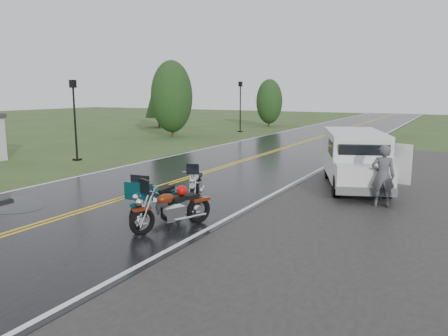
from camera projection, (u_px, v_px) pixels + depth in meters
name	position (u px, v px, depth m)	size (l,w,h in m)	color
ground	(105.00, 205.00, 12.54)	(120.00, 120.00, 0.00)	#2D471E
road	(252.00, 158.00, 21.19)	(8.00, 100.00, 0.04)	black
motorcycle_red	(142.00, 211.00, 9.60)	(0.76, 2.09, 1.24)	#5F1F0A
motorcycle_teal	(138.00, 205.00, 9.97)	(0.79, 2.16, 1.28)	#043035
motorcycle_silver	(192.00, 187.00, 12.18)	(0.71, 1.94, 1.15)	#9DA0A4
van_white	(337.00, 167.00, 13.21)	(1.83, 4.89, 1.92)	silver
person_at_van	(383.00, 177.00, 12.11)	(0.64, 0.42, 1.75)	#48494D
lamp_post_near_left	(75.00, 120.00, 20.31)	(0.32, 0.32, 3.79)	black
lamp_post_far_left	(240.00, 107.00, 34.83)	(0.35, 0.35, 4.05)	black
tree_left_mid	(172.00, 104.00, 31.07)	(2.96, 2.96, 4.62)	#1E3D19
tree_left_far	(269.00, 106.00, 40.45)	(2.42, 2.42, 3.73)	#1E3D19
pine_left_far	(159.00, 99.00, 39.29)	(2.46, 2.46, 5.13)	#1E3D19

